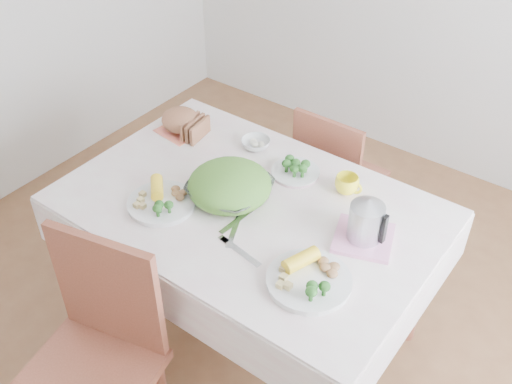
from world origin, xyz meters
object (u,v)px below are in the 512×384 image
Objects in this scene: chair_near at (87,382)px; dinner_plate_right at (309,281)px; electric_kettle at (367,216)px; salad_bowl at (230,190)px; chair_far at (341,171)px; yellow_mug at (347,184)px; dinner_plate_left at (162,203)px; dining_table at (250,270)px.

chair_near is 3.26× the size of dinner_plate_right.
chair_near is at bearing -125.37° from electric_kettle.
chair_far is at bearing 83.42° from salad_bowl.
yellow_mug is 0.30m from electric_kettle.
yellow_mug is at bearing 119.78° from chair_far.
chair_far reaches higher than dinner_plate_right.
chair_far is 0.87m from salad_bowl.
chair_far is at bearing 112.95° from dinner_plate_right.
dinner_plate_left is 0.92× the size of dinner_plate_right.
dining_table is 0.63m from dinner_plate_right.
electric_kettle is at bearing 46.26° from chair_near.
salad_bowl is 1.16× the size of dinner_plate_left.
chair_far is 8.57× the size of yellow_mug.
chair_far is at bearing 119.63° from electric_kettle.
electric_kettle is (0.05, 0.31, 0.11)m from dinner_plate_right.
electric_kettle is (0.47, -0.69, 0.42)m from chair_far.
yellow_mug is (-0.15, 0.52, 0.03)m from dinner_plate_right.
salad_bowl is 0.55m from dinner_plate_right.
chair_near is 5.41× the size of electric_kettle.
dinner_plate_left is at bearing -162.32° from electric_kettle.
chair_far is 0.93m from electric_kettle.
dinner_plate_right is at bearing -0.23° from dinner_plate_left.
chair_near is at bearing -72.93° from dinner_plate_left.
dinner_plate_left is 2.77× the size of yellow_mug.
dining_table is at bearing -174.05° from electric_kettle.
yellow_mug is (0.27, -0.48, 0.34)m from chair_far.
dinner_plate_right is at bearing -21.84° from salad_bowl.
salad_bowl reaches higher than dinner_plate_right.
chair_near is at bearing 86.98° from chair_far.
salad_bowl is 0.48m from yellow_mug.
dining_table is 4.35× the size of salad_bowl.
electric_kettle is (0.20, -0.21, 0.08)m from yellow_mug.
dinner_plate_left is at bearing -141.56° from dining_table.
chair_far is 4.71× the size of electric_kettle.
yellow_mug is (0.36, 1.15, 0.34)m from chair_near.
chair_far is at bearing 74.26° from dinner_plate_left.
dining_table is 7.68× the size of electric_kettle.
chair_near is at bearing -107.39° from yellow_mug.
dining_table is 4.63× the size of dinner_plate_right.
chair_far is (0.09, 1.62, 0.00)m from chair_near.
chair_near is 0.72m from dinner_plate_left.
dining_table is 0.85m from chair_near.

